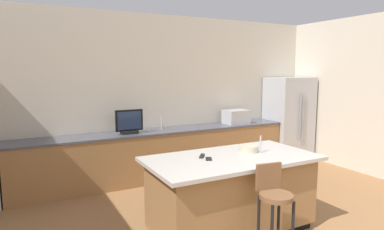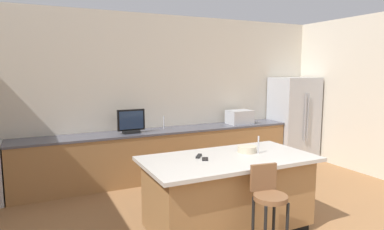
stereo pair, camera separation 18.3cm
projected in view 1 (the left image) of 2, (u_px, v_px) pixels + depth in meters
wall_back at (156, 95)px, 6.33m from camera, size 7.47×0.12×2.99m
wall_right at (384, 97)px, 6.03m from camera, size 0.12×4.81×2.99m
counter_back at (161, 154)px, 6.11m from camera, size 5.12×0.62×0.89m
kitchen_island at (231, 193)px, 4.09m from camera, size 2.08×1.08×0.94m
refrigerator at (288, 119)px, 7.40m from camera, size 0.92×0.76×1.82m
microwave at (236, 117)px, 6.80m from camera, size 0.48×0.36×0.28m
tv_monitor at (129, 123)px, 5.70m from camera, size 0.47×0.16×0.41m
sink_faucet_back at (162, 123)px, 6.15m from camera, size 0.02×0.02×0.24m
sink_faucet_island at (260, 144)px, 4.21m from camera, size 0.02×0.02×0.22m
bar_stool_center at (274, 204)px, 3.41m from camera, size 0.34×0.36×1.02m
fruit_bowl at (249, 149)px, 4.27m from camera, size 0.24×0.24×0.08m
cell_phone at (209, 159)px, 3.92m from camera, size 0.13×0.17×0.01m
tv_remote at (202, 156)px, 4.03m from camera, size 0.14×0.16×0.02m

